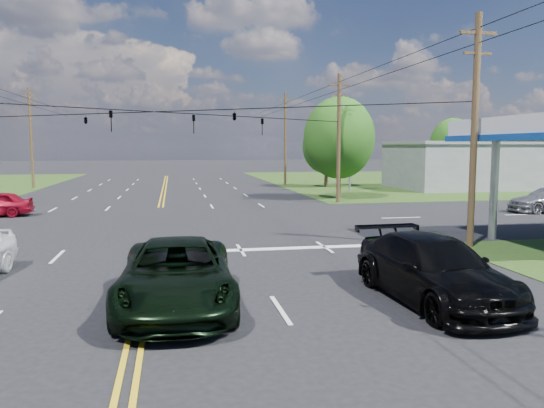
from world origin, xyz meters
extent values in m
plane|color=black|center=(0.00, 12.00, 0.00)|extent=(280.00, 280.00, 0.00)
cube|color=#213F14|center=(35.00, 44.00, 0.00)|extent=(46.00, 48.00, 0.03)
cube|color=silver|center=(5.00, 4.00, 0.00)|extent=(10.00, 0.50, 0.02)
cube|color=slate|center=(30.00, 32.00, 2.20)|extent=(14.00, 10.00, 4.40)
cylinder|color=#A5A5AA|center=(15.00, 4.50, 2.33)|extent=(0.36, 0.36, 4.65)
cylinder|color=#412B1B|center=(13.00, 3.00, 4.75)|extent=(0.28, 0.28, 9.50)
cube|color=#412B1B|center=(13.00, 3.00, 8.70)|extent=(1.60, 0.12, 0.12)
cube|color=#412B1B|center=(13.00, 3.00, 7.90)|extent=(1.20, 0.10, 0.10)
cylinder|color=#412B1B|center=(13.00, 21.00, 4.75)|extent=(0.28, 0.28, 9.50)
cube|color=#412B1B|center=(13.00, 21.00, 8.70)|extent=(1.60, 0.12, 0.12)
cube|color=#412B1B|center=(13.00, 21.00, 7.90)|extent=(1.20, 0.10, 0.10)
cylinder|color=#412B1B|center=(-13.00, 40.00, 5.00)|extent=(0.28, 0.28, 10.00)
cube|color=#412B1B|center=(-13.00, 40.00, 9.20)|extent=(1.60, 0.12, 0.12)
cube|color=#412B1B|center=(-13.00, 40.00, 8.40)|extent=(1.20, 0.10, 0.10)
cylinder|color=#412B1B|center=(13.00, 40.00, 5.00)|extent=(0.28, 0.28, 10.00)
cube|color=#412B1B|center=(13.00, 40.00, 9.20)|extent=(1.60, 0.12, 0.12)
cube|color=#412B1B|center=(13.00, 40.00, 8.40)|extent=(1.20, 0.10, 0.10)
imported|color=black|center=(-2.08, 10.56, 5.42)|extent=(0.17, 0.21, 1.05)
imported|color=black|center=(2.08, 13.44, 5.42)|extent=(0.17, 0.21, 1.05)
imported|color=black|center=(6.50, 16.50, 5.42)|extent=(0.17, 0.21, 1.05)
imported|color=black|center=(-3.90, 14.70, 5.70)|extent=(1.24, 0.26, 0.50)
imported|color=black|center=(3.90, 9.30, 5.70)|extent=(1.24, 0.26, 0.50)
cylinder|color=black|center=(13.00, 10.00, 8.90)|extent=(0.04, 100.00, 0.04)
cylinder|color=black|center=(13.00, 10.00, 8.30)|extent=(0.04, 100.00, 0.04)
cylinder|color=#412B1B|center=(14.00, 24.00, 1.65)|extent=(0.36, 0.36, 3.30)
ellipsoid|color=#154713|center=(14.00, 24.00, 4.88)|extent=(5.70, 5.70, 6.60)
cylinder|color=#412B1B|center=(16.50, 36.00, 1.43)|extent=(0.36, 0.36, 2.86)
ellipsoid|color=#154713|center=(16.50, 36.00, 4.23)|extent=(4.94, 4.94, 5.72)
cylinder|color=#412B1B|center=(34.00, 42.00, 1.54)|extent=(0.36, 0.36, 3.08)
ellipsoid|color=#154713|center=(34.00, 42.00, 4.55)|extent=(5.32, 5.32, 6.16)
imported|color=black|center=(0.91, -3.28, 0.87)|extent=(3.08, 6.35, 1.74)
imported|color=black|center=(7.73, -3.94, 0.88)|extent=(2.82, 6.18, 1.75)
cylinder|color=#A5A5AA|center=(17.00, 30.00, 4.01)|extent=(0.20, 0.20, 8.01)
cube|color=gold|center=(17.00, 30.00, 7.41)|extent=(2.14, 1.04, 1.10)
camera|label=1|loc=(0.86, -16.89, 4.16)|focal=35.00mm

